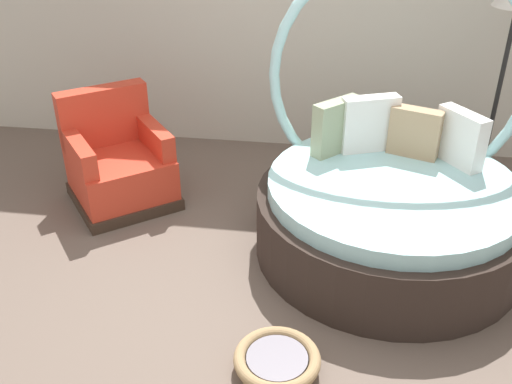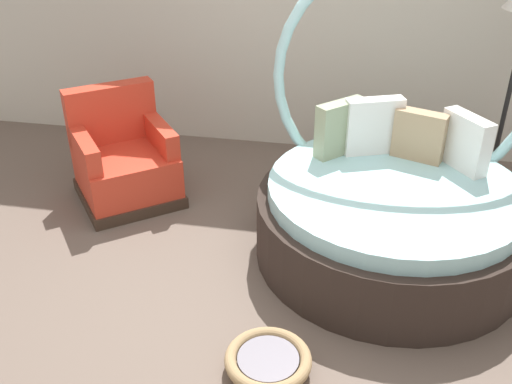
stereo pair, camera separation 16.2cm
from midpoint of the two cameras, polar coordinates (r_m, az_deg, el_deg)
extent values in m
cube|color=#66564C|center=(4.05, 0.22, -10.52)|extent=(8.00, 8.00, 0.02)
cube|color=beige|center=(5.71, 3.91, 17.73)|extent=(8.00, 0.12, 2.81)
cylinder|color=#2D231E|center=(4.43, 11.76, -3.05)|extent=(1.96, 1.96, 0.49)
cylinder|color=#9ED1D6|center=(4.28, 12.18, 0.38)|extent=(1.80, 1.80, 0.12)
torus|color=#9ED1D6|center=(4.52, 12.73, 10.61)|extent=(1.94, 0.08, 1.94)
cube|color=white|center=(4.53, 18.39, 5.01)|extent=(0.34, 0.40, 0.41)
cube|color=tan|center=(4.57, 14.27, 5.64)|extent=(0.40, 0.24, 0.38)
cube|color=white|center=(4.57, 9.99, 6.56)|extent=(0.45, 0.27, 0.44)
cube|color=#93A37F|center=(4.52, 6.87, 6.36)|extent=(0.38, 0.38, 0.42)
cube|color=#38281E|center=(5.22, -13.63, -0.39)|extent=(1.12, 1.12, 0.10)
cube|color=red|center=(5.11, -13.93, 1.73)|extent=(1.07, 1.07, 0.34)
cube|color=red|center=(5.21, -15.53, 7.20)|extent=(0.70, 0.59, 0.50)
cube|color=red|center=(4.93, -17.85, 3.68)|extent=(0.52, 0.61, 0.22)
cube|color=red|center=(5.07, -10.88, 5.40)|extent=(0.52, 0.61, 0.22)
cylinder|color=#9E7F56|center=(3.56, 0.69, -16.74)|extent=(0.44, 0.44, 0.06)
torus|color=#9E7F56|center=(3.51, 0.70, -16.02)|extent=(0.51, 0.51, 0.07)
cylinder|color=slate|center=(3.52, 0.70, -16.13)|extent=(0.36, 0.36, 0.05)
cylinder|color=black|center=(5.77, 20.22, 1.22)|extent=(0.32, 0.32, 0.03)
cylinder|color=black|center=(5.45, 21.68, 8.49)|extent=(0.04, 0.04, 1.55)
camera|label=1|loc=(0.08, -91.12, -0.65)|focal=40.95mm
camera|label=2|loc=(0.08, 88.88, 0.65)|focal=40.95mm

